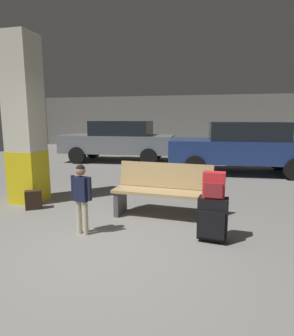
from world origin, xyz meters
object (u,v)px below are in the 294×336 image
Objects in this scene: suitcase at (213,218)px; child at (81,192)px; parked_car_far at (119,140)px; bench at (162,191)px; structural_pillar at (25,121)px; backpack_bright at (214,185)px; parked_car_near at (242,146)px; backpack_dark_floor at (34,200)px.

suitcase is 1.82m from child.
parked_car_far reaches higher than suitcase.
child is (-0.96, -0.98, 0.17)m from bench.
bench is at bearing -5.68° from structural_pillar.
structural_pillar reaches higher than bench.
bench is at bearing 136.50° from suitcase.
suitcase is (3.56, -1.06, -1.24)m from structural_pillar.
structural_pillar is 9.26× the size of backpack_bright.
parked_car_near is at bearing 70.98° from bench.
bench is 4.79× the size of backpack_bright.
suitcase is 7.45m from parked_car_far.
parked_car_near is (4.23, 4.10, -0.76)m from structural_pillar.
backpack_dark_floor is 5.90m from parked_car_far.
parked_car_near reaches higher than backpack_bright.
child reaches higher than bench.
suitcase is 5.22m from parked_car_near.
parked_car_far is at bearing 119.13° from backpack_bright.
suitcase is 3.24m from backpack_dark_floor.
suitcase is 0.60× the size of child.
parked_car_far is (-0.06, 5.43, -0.76)m from structural_pillar.
suitcase is 1.78× the size of backpack_bright.
child reaches higher than suitcase.
parked_car_far is (-0.44, 5.85, 0.64)m from backpack_dark_floor.
backpack_dark_floor is at bearing -47.66° from structural_pillar.
bench is at bearing 3.67° from backpack_dark_floor.
backpack_dark_floor is (-3.17, 0.64, -0.15)m from suitcase.
bench is 0.39× the size of parked_car_far.
structural_pillar is at bearing 174.32° from bench.
structural_pillar reaches higher than child.
parked_car_far is at bearing 116.03° from bench.
backpack_bright is 1.00× the size of backpack_dark_floor.
parked_car_near is at bearing 82.58° from backpack_bright.
structural_pillar is 5.94m from parked_car_near.
suitcase is at bearing -60.87° from parked_car_far.
backpack_bright reaches higher than backpack_dark_floor.
parked_car_far is at bearing 162.74° from parked_car_near.
backpack_dark_floor is at bearing 149.07° from child.
parked_car_near is (1.51, 4.37, 0.36)m from bench.
child is at bearing -173.99° from backpack_bright.
backpack_bright is at bearing -60.87° from parked_car_far.
parked_car_far is 4.49m from parked_car_near.
backpack_dark_floor is at bearing -176.33° from bench.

